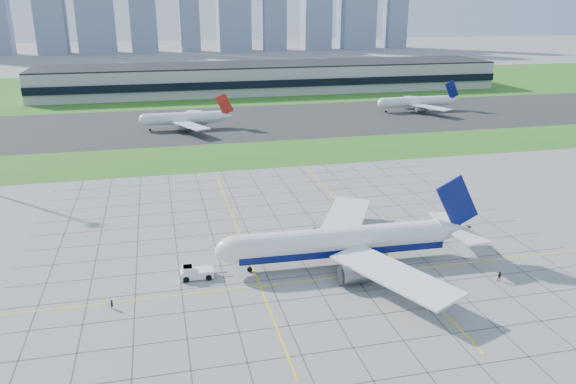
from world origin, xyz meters
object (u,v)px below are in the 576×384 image
Objects in this scene: airliner at (343,242)px; distant_jet_2 at (417,102)px; crew_far at (500,277)px; pushback_tug at (195,273)px; crew_near at (112,304)px; distant_jet_1 at (185,118)px.

distant_jet_2 is at bearing 61.38° from airliner.
airliner reaches higher than crew_far.
airliner reaches higher than pushback_tug.
distant_jet_2 is at bearing 107.38° from crew_far.
pushback_tug is 0.21× the size of distant_jet_2.
crew_far reaches higher than crew_near.
distant_jet_1 is (-48.22, 146.58, 3.51)m from crew_far.
distant_jet_2 reaches higher than pushback_tug.
airliner is 5.94× the size of pushback_tug.
crew_near is at bearing -168.32° from airliner.
distant_jet_2 is at bearing 7.92° from distant_jet_1.
crew_near is at bearing -98.37° from distant_jet_1.
distant_jet_1 is 1.00× the size of distant_jet_2.
crew_far is at bearing -110.53° from distant_jet_2.
pushback_tug reaches higher than crew_far.
pushback_tug is 132.44m from distant_jet_1.
airliner is 27.53× the size of crew_far.
distant_jet_1 is at bearing 101.31° from airliner.
airliner is at bearing -80.34° from distant_jet_1.
crew_far is 154.35m from distant_jet_1.
pushback_tug is at bearing -156.85° from crew_far.
airliner is at bearing -43.36° from crew_near.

